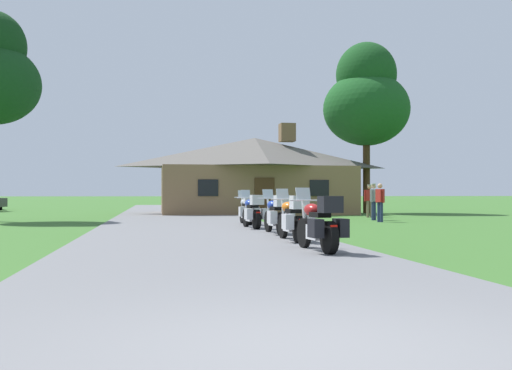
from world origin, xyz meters
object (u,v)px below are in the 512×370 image
(motorcycle_blue_third_in_row, at_px, (277,215))
(bystander_red_shirt_near_lodge, at_px, (370,199))
(motorcycle_silver_farthest_in_row, at_px, (247,210))
(motorcycle_red_nearest_to_camera, at_px, (320,224))
(motorcycle_orange_second_in_row, at_px, (293,219))
(tree_right_of_lodge, at_px, (366,99))
(motorcycle_blue_fourth_in_row, at_px, (253,212))
(bystander_red_shirt_by_tree, at_px, (380,200))
(bystander_gray_shirt_beside_signpost, at_px, (374,200))

(motorcycle_blue_third_in_row, relative_size, bystander_red_shirt_near_lodge, 1.24)
(motorcycle_silver_farthest_in_row, bearing_deg, motorcycle_blue_third_in_row, -91.40)
(motorcycle_red_nearest_to_camera, height_order, motorcycle_blue_third_in_row, same)
(motorcycle_orange_second_in_row, xyz_separation_m, motorcycle_silver_farthest_in_row, (0.07, 8.10, 0.00))
(motorcycle_red_nearest_to_camera, relative_size, tree_right_of_lodge, 0.19)
(motorcycle_orange_second_in_row, height_order, tree_right_of_lodge, tree_right_of_lodge)
(motorcycle_blue_fourth_in_row, distance_m, bystander_red_shirt_near_lodge, 12.19)
(motorcycle_orange_second_in_row, xyz_separation_m, tree_right_of_lodge, (9.64, 21.42, 6.53))
(motorcycle_silver_farthest_in_row, bearing_deg, motorcycle_red_nearest_to_camera, -92.77)
(motorcycle_red_nearest_to_camera, xyz_separation_m, motorcycle_blue_third_in_row, (0.20, 5.37, 0.00))
(bystander_red_shirt_by_tree, bearing_deg, motorcycle_silver_farthest_in_row, 93.19)
(bystander_red_shirt_by_tree, bearing_deg, bystander_red_shirt_near_lodge, -31.19)
(motorcycle_orange_second_in_row, bearing_deg, motorcycle_blue_fourth_in_row, 88.07)
(motorcycle_orange_second_in_row, distance_m, bystander_gray_shirt_beside_signpost, 13.64)
(motorcycle_silver_farthest_in_row, bearing_deg, tree_right_of_lodge, 52.33)
(motorcycle_blue_third_in_row, distance_m, tree_right_of_lodge, 22.04)
(motorcycle_blue_fourth_in_row, xyz_separation_m, motorcycle_silver_farthest_in_row, (0.19, 2.60, 0.00))
(motorcycle_silver_farthest_in_row, height_order, bystander_gray_shirt_beside_signpost, bystander_gray_shirt_beside_signpost)
(motorcycle_red_nearest_to_camera, bearing_deg, bystander_gray_shirt_beside_signpost, 60.06)
(motorcycle_red_nearest_to_camera, height_order, bystander_gray_shirt_beside_signpost, bystander_gray_shirt_beside_signpost)
(tree_right_of_lodge, bearing_deg, motorcycle_silver_farthest_in_row, -125.69)
(motorcycle_orange_second_in_row, height_order, bystander_gray_shirt_beside_signpost, bystander_gray_shirt_beside_signpost)
(motorcycle_orange_second_in_row, bearing_deg, bystander_gray_shirt_beside_signpost, 58.14)
(bystander_red_shirt_near_lodge, height_order, bystander_red_shirt_by_tree, bystander_red_shirt_near_lodge)
(motorcycle_blue_third_in_row, bearing_deg, tree_right_of_lodge, 58.97)
(motorcycle_blue_fourth_in_row, bearing_deg, motorcycle_silver_farthest_in_row, 80.37)
(bystander_red_shirt_by_tree, bearing_deg, motorcycle_orange_second_in_row, 132.66)
(motorcycle_silver_farthest_in_row, relative_size, tree_right_of_lodge, 0.19)
(bystander_red_shirt_near_lodge, bearing_deg, motorcycle_red_nearest_to_camera, 81.95)
(bystander_red_shirt_near_lodge, xyz_separation_m, tree_right_of_lodge, (2.16, 6.40, 6.19))
(motorcycle_red_nearest_to_camera, height_order, tree_right_of_lodge, tree_right_of_lodge)
(bystander_red_shirt_near_lodge, relative_size, bystander_gray_shirt_beside_signpost, 1.00)
(motorcycle_orange_second_in_row, xyz_separation_m, motorcycle_blue_fourth_in_row, (-0.12, 5.50, 0.00))
(bystander_gray_shirt_beside_signpost, height_order, bystander_red_shirt_by_tree, bystander_gray_shirt_beside_signpost)
(motorcycle_orange_second_in_row, relative_size, bystander_red_shirt_near_lodge, 1.24)
(bystander_gray_shirt_beside_signpost, bearing_deg, bystander_red_shirt_by_tree, -149.35)
(bystander_red_shirt_near_lodge, bearing_deg, motorcycle_silver_farthest_in_row, 58.07)
(bystander_gray_shirt_beside_signpost, bearing_deg, bystander_red_shirt_near_lodge, 25.37)
(bystander_red_shirt_near_lodge, distance_m, bystander_red_shirt_by_tree, 4.94)
(tree_right_of_lodge, bearing_deg, bystander_gray_shirt_beside_signpost, -108.07)
(motorcycle_red_nearest_to_camera, xyz_separation_m, tree_right_of_lodge, (9.72, 24.15, 6.53))
(motorcycle_blue_fourth_in_row, relative_size, bystander_red_shirt_by_tree, 1.25)
(motorcycle_orange_second_in_row, relative_size, motorcycle_blue_third_in_row, 1.00)
(motorcycle_red_nearest_to_camera, distance_m, motorcycle_blue_third_in_row, 5.38)
(motorcycle_blue_third_in_row, distance_m, bystander_red_shirt_by_tree, 9.74)
(motorcycle_orange_second_in_row, bearing_deg, motorcycle_silver_farthest_in_row, 86.36)
(motorcycle_orange_second_in_row, distance_m, bystander_red_shirt_by_tree, 11.99)
(motorcycle_blue_fourth_in_row, height_order, bystander_red_shirt_near_lodge, bystander_red_shirt_near_lodge)
(motorcycle_red_nearest_to_camera, distance_m, motorcycle_orange_second_in_row, 2.73)
(motorcycle_silver_farthest_in_row, distance_m, bystander_red_shirt_near_lodge, 10.15)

